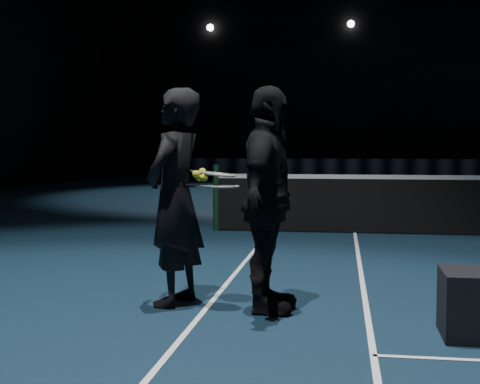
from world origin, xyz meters
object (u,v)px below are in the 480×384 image
object	(u,v)px
racket_upper	(219,174)
tennis_balls	(202,176)
player_b	(267,199)
racket_lower	(223,186)
player_a	(175,197)

from	to	relation	value
racket_upper	tennis_balls	distance (m)	0.15
racket_upper	player_b	bearing A→B (deg)	-9.08
player_b	racket_upper	size ratio (longest dim) A/B	2.83
player_b	racket_upper	bearing A→B (deg)	80.35
player_b	racket_upper	distance (m)	0.50
racket_lower	player_a	bearing A→B (deg)	180.00
racket_lower	racket_upper	bearing A→B (deg)	141.34
player_b	racket_upper	world-z (taller)	player_b
player_b	racket_lower	size ratio (longest dim) A/B	2.83
player_a	tennis_balls	world-z (taller)	player_a
player_b	tennis_balls	xyz separation A→B (m)	(-0.59, 0.10, 0.19)
player_b	tennis_balls	size ratio (longest dim) A/B	16.05
racket_lower	racket_upper	xyz separation A→B (m)	(-0.04, 0.05, 0.10)
racket_lower	tennis_balls	bearing A→B (deg)	178.53
player_a	racket_upper	xyz separation A→B (m)	(0.40, -0.02, 0.20)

